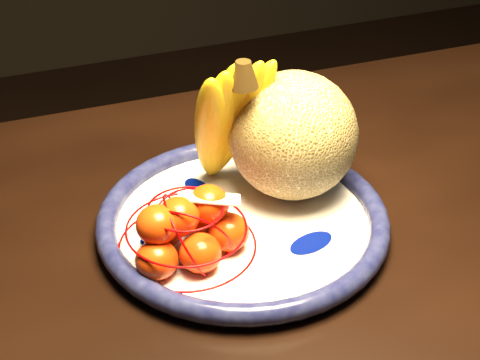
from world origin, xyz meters
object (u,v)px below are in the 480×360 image
object	(u,v)px
banana_bunch	(226,117)
mandarin_bag	(187,231)
fruit_bowl	(243,221)
cantaloupe	(293,135)
dining_table	(339,283)

from	to	relation	value
banana_bunch	mandarin_bag	size ratio (longest dim) A/B	1.25
fruit_bowl	mandarin_bag	size ratio (longest dim) A/B	2.13
cantaloupe	banana_bunch	distance (m)	0.09
mandarin_bag	fruit_bowl	bearing A→B (deg)	23.23
dining_table	banana_bunch	distance (m)	0.26
banana_bunch	mandarin_bag	world-z (taller)	banana_bunch
cantaloupe	fruit_bowl	bearing A→B (deg)	-153.19
dining_table	mandarin_bag	size ratio (longest dim) A/B	8.65
fruit_bowl	mandarin_bag	bearing A→B (deg)	-156.77
mandarin_bag	dining_table	bearing A→B (deg)	-6.06
fruit_bowl	cantaloupe	distance (m)	0.13
dining_table	cantaloupe	bearing A→B (deg)	106.52
fruit_bowl	banana_bunch	xyz separation A→B (m)	(0.01, 0.08, 0.11)
dining_table	cantaloupe	world-z (taller)	cantaloupe
banana_bunch	mandarin_bag	xyz separation A→B (m)	(-0.09, -0.11, -0.07)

